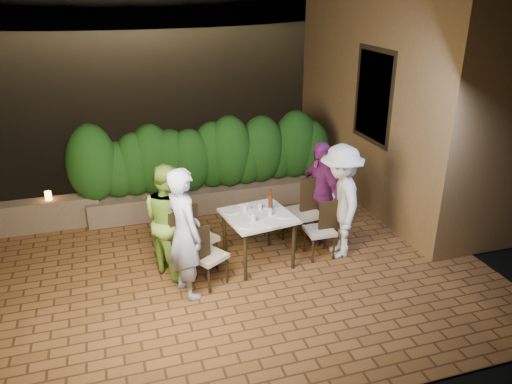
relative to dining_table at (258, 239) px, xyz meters
name	(u,v)px	position (x,y,z in m)	size (l,w,h in m)	color
ground	(235,277)	(-0.42, -0.26, -0.40)	(400.00, 400.00, 0.00)	black
terrace_floor	(226,262)	(-0.42, 0.24, -0.45)	(7.00, 6.00, 0.15)	brown
building_wall	(403,59)	(3.18, 1.74, 2.12)	(1.60, 5.00, 5.00)	olive
window_pane	(375,96)	(2.40, 1.24, 1.62)	(0.08, 1.00, 1.40)	black
window_frame	(374,96)	(2.39, 1.24, 1.62)	(0.06, 1.15, 1.55)	black
planter	(212,197)	(-0.22, 2.04, -0.17)	(4.20, 0.55, 0.40)	brown
hedge	(210,157)	(-0.22, 2.04, 0.57)	(4.00, 0.70, 1.10)	#164011
parapet	(29,217)	(-3.22, 2.04, -0.12)	(2.20, 0.30, 0.50)	brown
hill	(124,51)	(1.58, 59.74, -4.38)	(52.00, 40.00, 22.00)	black
dining_table	(258,239)	(0.00, 0.00, 0.00)	(0.88, 0.88, 0.75)	white
plate_nw	(246,225)	(-0.25, -0.27, 0.38)	(0.24, 0.24, 0.01)	white
plate_sw	(230,211)	(-0.34, 0.21, 0.38)	(0.23, 0.23, 0.01)	white
plate_ne	(285,215)	(0.34, -0.14, 0.38)	(0.23, 0.23, 0.01)	white
plate_se	(268,206)	(0.22, 0.22, 0.38)	(0.22, 0.22, 0.01)	white
plate_centre	(255,215)	(-0.04, 0.00, 0.38)	(0.20, 0.20, 0.01)	white
plate_front	(273,224)	(0.10, -0.35, 0.38)	(0.21, 0.21, 0.01)	white
glass_nw	(253,218)	(-0.13, -0.19, 0.44)	(0.07, 0.07, 0.12)	silver
glass_sw	(245,208)	(-0.15, 0.16, 0.43)	(0.06, 0.06, 0.10)	silver
glass_ne	(270,212)	(0.15, -0.07, 0.43)	(0.06, 0.06, 0.10)	silver
glass_se	(260,206)	(0.08, 0.15, 0.42)	(0.06, 0.06, 0.10)	silver
beer_bottle	(270,200)	(0.20, 0.07, 0.54)	(0.06, 0.06, 0.33)	#4B1E0C
bowl	(245,207)	(-0.11, 0.26, 0.40)	(0.17, 0.17, 0.04)	white
chair_left_front	(208,255)	(-0.79, -0.33, 0.06)	(0.40, 0.40, 0.87)	black
chair_left_back	(197,237)	(-0.85, 0.09, 0.12)	(0.46, 0.46, 0.99)	black
chair_right_front	(320,229)	(0.90, -0.09, 0.05)	(0.39, 0.39, 0.85)	black
chair_right_back	(301,212)	(0.80, 0.35, 0.15)	(0.49, 0.49, 1.06)	black
diner_blue	(184,234)	(-1.10, -0.47, 0.49)	(0.63, 0.41, 1.72)	#A1B1D0
diner_green	(169,220)	(-1.21, 0.14, 0.41)	(0.76, 0.60, 1.57)	#7CB438
diner_white	(340,202)	(1.18, -0.12, 0.46)	(1.08, 0.62, 1.67)	white
diner_purple	(320,192)	(1.12, 0.42, 0.41)	(0.92, 0.38, 1.58)	#7D2974
parapet_lamp	(48,196)	(-2.87, 2.04, 0.20)	(0.10, 0.10, 0.14)	orange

